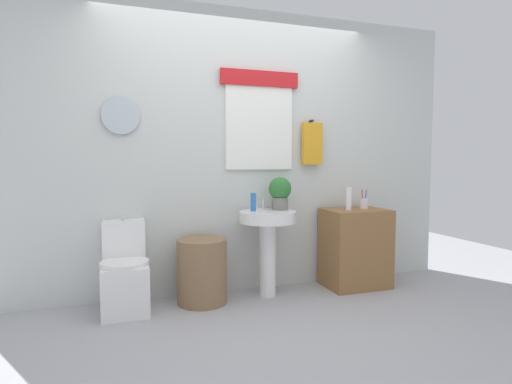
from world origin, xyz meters
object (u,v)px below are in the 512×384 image
Objects in this scene: toilet at (125,276)px; soap_bottle at (253,202)px; wooden_cabinet at (355,248)px; lotion_bottle at (349,199)px; toothbrush_cup at (364,203)px; laundry_hamper at (202,271)px; pedestal_sink at (268,232)px; potted_plant at (280,192)px.

soap_bottle is (1.11, 0.02, 0.57)m from toilet.
wooden_cabinet is at bearing -0.88° from toilet.
wooden_cabinet is at bearing -2.80° from soap_bottle.
soap_bottle is 0.92m from lotion_bottle.
toothbrush_cup is (2.23, -0.01, 0.52)m from toilet.
wooden_cabinet is at bearing 0.00° from laundry_hamper.
toilet is 1.34× the size of laundry_hamper.
wooden_cabinet reaches higher than toilet.
pedestal_sink is at bearing 180.00° from wooden_cabinet.
potted_plant reaches higher than toothbrush_cup.
laundry_hamper is 1.50m from wooden_cabinet.
laundry_hamper is 1.51m from lotion_bottle.
toothbrush_cup is (0.21, 0.06, -0.06)m from lotion_bottle.
laundry_hamper is 0.99m from potted_plant.
toothbrush_cup reaches higher than pedestal_sink.
lotion_bottle is (2.02, -0.07, 0.58)m from toilet.
pedestal_sink is at bearing -156.80° from potted_plant.
toothbrush_cup reaches higher than laundry_hamper.
toilet is 3.99× the size of toothbrush_cup.
wooden_cabinet is at bearing -168.88° from toothbrush_cup.
laundry_hamper is at bearing -179.28° from toothbrush_cup.
potted_plant is at bearing 23.20° from pedestal_sink.
laundry_hamper is at bearing -175.35° from potted_plant.
laundry_hamper is 0.67m from pedestal_sink.
laundry_hamper is at bearing -174.02° from soap_bottle.
potted_plant is 0.67m from lotion_bottle.
wooden_cabinet is (1.50, 0.00, 0.10)m from laundry_hamper.
pedestal_sink is 4.76× the size of soap_bottle.
toothbrush_cup is at bearing 11.12° from wooden_cabinet.
lotion_bottle is 0.22m from toothbrush_cup.
toothbrush_cup is at bearing 1.15° from pedestal_sink.
toilet is at bearing -178.86° from potted_plant.
wooden_cabinet reaches higher than laundry_hamper.
wooden_cabinet is at bearing 0.00° from pedestal_sink.
potted_plant reaches higher than soap_bottle.
pedestal_sink is at bearing -1.53° from toilet.
wooden_cabinet is 0.50m from lotion_bottle.
laundry_hamper is (0.63, -0.03, -0.01)m from toilet.
laundry_hamper is 0.75m from soap_bottle.
toilet is 4.57× the size of soap_bottle.
toilet is 2.11m from lotion_bottle.
wooden_cabinet is (2.13, -0.03, 0.09)m from toilet.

